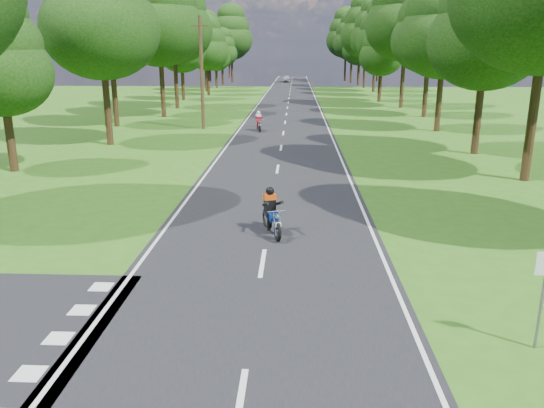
{
  "coord_description": "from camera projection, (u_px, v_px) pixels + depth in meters",
  "views": [
    {
      "loc": [
        0.84,
        -11.26,
        5.47
      ],
      "look_at": [
        0.17,
        4.0,
        1.1
      ],
      "focal_mm": 35.0,
      "sensor_mm": 36.0,
      "label": 1
    }
  ],
  "objects": [
    {
      "name": "telegraph_pole",
      "position": [
        202.0,
        73.0,
        38.38
      ],
      "size": [
        1.2,
        0.26,
        8.0
      ],
      "color": "#382616",
      "rests_on": "ground"
    },
    {
      "name": "main_road",
      "position": [
        288.0,
        103.0,
        60.37
      ],
      "size": [
        7.0,
        140.0,
        0.02
      ],
      "primitive_type": "cube",
      "color": "black",
      "rests_on": "ground"
    },
    {
      "name": "rider_far_red",
      "position": [
        259.0,
        121.0,
        38.17
      ],
      "size": [
        0.83,
        1.77,
        1.42
      ],
      "primitive_type": null,
      "rotation": [
        0.0,
        0.0,
        0.16
      ],
      "color": "maroon",
      "rests_on": "main_road"
    },
    {
      "name": "rider_near_blue",
      "position": [
        272.0,
        211.0,
        16.39
      ],
      "size": [
        1.07,
        1.85,
        1.46
      ],
      "primitive_type": null,
      "rotation": [
        0.0,
        0.0,
        0.3
      ],
      "color": "navy",
      "rests_on": "main_road"
    },
    {
      "name": "ground",
      "position": [
        257.0,
        296.0,
        12.35
      ],
      "size": [
        160.0,
        160.0,
        0.0
      ],
      "primitive_type": "plane",
      "color": "#2E5B14",
      "rests_on": "ground"
    },
    {
      "name": "road_markings",
      "position": [
        287.0,
        104.0,
        58.58
      ],
      "size": [
        7.4,
        140.0,
        0.01
      ],
      "color": "silver",
      "rests_on": "main_road"
    },
    {
      "name": "distant_car",
      "position": [
        286.0,
        79.0,
        102.13
      ],
      "size": [
        1.73,
        3.88,
        1.3
      ],
      "primitive_type": "imported",
      "rotation": [
        0.0,
        0.0,
        -0.05
      ],
      "color": "#BABDC2",
      "rests_on": "main_road"
    },
    {
      "name": "treeline",
      "position": [
        301.0,
        30.0,
        67.71
      ],
      "size": [
        40.0,
        115.35,
        14.78
      ],
      "color": "black",
      "rests_on": "ground"
    }
  ]
}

